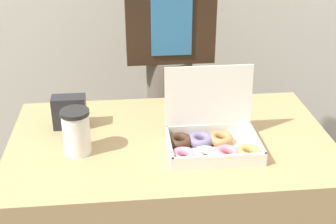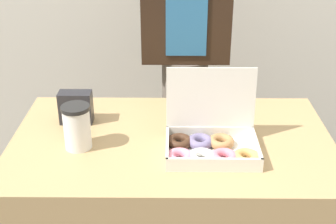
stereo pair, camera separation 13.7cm
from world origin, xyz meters
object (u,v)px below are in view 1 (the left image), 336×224
Objects in this scene: donut_box at (210,140)px; person_customer at (169,38)px; napkin_holder at (69,112)px; coffee_cup at (76,132)px.

person_customer is (-0.06, 0.65, 0.12)m from donut_box.
donut_box is at bearing -24.23° from napkin_holder.
coffee_cup is 1.28× the size of napkin_holder.
person_customer is (0.38, 0.45, 0.10)m from napkin_holder.
donut_box is 2.05× the size of coffee_cup.
napkin_holder is (-0.04, 0.17, -0.02)m from coffee_cup.
donut_box is 2.64× the size of napkin_holder.
person_customer is at bearing 49.98° from napkin_holder.
donut_box is 0.66m from person_customer.
person_customer reaches higher than napkin_holder.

